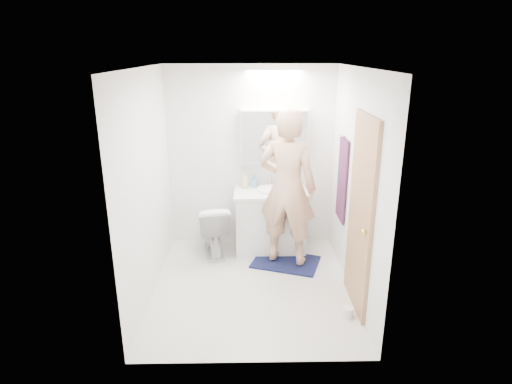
{
  "coord_description": "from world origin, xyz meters",
  "views": [
    {
      "loc": [
        -0.03,
        -4.27,
        2.56
      ],
      "look_at": [
        0.05,
        0.25,
        1.05
      ],
      "focal_mm": 29.93,
      "sensor_mm": 36.0,
      "label": 1
    }
  ],
  "objects_px": {
    "soap_bottle_a": "(245,180)",
    "soap_bottle_b": "(255,181)",
    "toilet": "(213,229)",
    "toothbrush_cup": "(285,184)",
    "person": "(287,188)",
    "medicine_cabinet": "(274,136)",
    "vanity_cabinet": "(270,222)",
    "toilet_paper_roll": "(348,312)"
  },
  "relations": [
    {
      "from": "toilet",
      "to": "toilet_paper_roll",
      "type": "relative_size",
      "value": 6.33
    },
    {
      "from": "toilet",
      "to": "person",
      "type": "xyz_separation_m",
      "value": [
        0.93,
        -0.29,
        0.65
      ]
    },
    {
      "from": "soap_bottle_b",
      "to": "toilet_paper_roll",
      "type": "distance_m",
      "value": 2.14
    },
    {
      "from": "vanity_cabinet",
      "to": "person",
      "type": "height_order",
      "value": "person"
    },
    {
      "from": "soap_bottle_a",
      "to": "soap_bottle_b",
      "type": "relative_size",
      "value": 1.33
    },
    {
      "from": "person",
      "to": "soap_bottle_a",
      "type": "distance_m",
      "value": 0.76
    },
    {
      "from": "vanity_cabinet",
      "to": "toothbrush_cup",
      "type": "bearing_deg",
      "value": 38.18
    },
    {
      "from": "soap_bottle_a",
      "to": "soap_bottle_b",
      "type": "height_order",
      "value": "soap_bottle_a"
    },
    {
      "from": "soap_bottle_a",
      "to": "toilet_paper_roll",
      "type": "bearing_deg",
      "value": -58.63
    },
    {
      "from": "medicine_cabinet",
      "to": "soap_bottle_b",
      "type": "distance_m",
      "value": 0.65
    },
    {
      "from": "medicine_cabinet",
      "to": "soap_bottle_a",
      "type": "relative_size",
      "value": 4.01
    },
    {
      "from": "toilet",
      "to": "soap_bottle_a",
      "type": "bearing_deg",
      "value": -158.82
    },
    {
      "from": "toilet",
      "to": "person",
      "type": "height_order",
      "value": "person"
    },
    {
      "from": "soap_bottle_b",
      "to": "toilet_paper_roll",
      "type": "relative_size",
      "value": 1.5
    },
    {
      "from": "person",
      "to": "toothbrush_cup",
      "type": "xyz_separation_m",
      "value": [
        0.03,
        0.57,
        -0.14
      ]
    },
    {
      "from": "medicine_cabinet",
      "to": "vanity_cabinet",
      "type": "bearing_deg",
      "value": -102.29
    },
    {
      "from": "vanity_cabinet",
      "to": "soap_bottle_a",
      "type": "xyz_separation_m",
      "value": [
        -0.34,
        0.15,
        0.54
      ]
    },
    {
      "from": "vanity_cabinet",
      "to": "soap_bottle_b",
      "type": "height_order",
      "value": "soap_bottle_b"
    },
    {
      "from": "person",
      "to": "vanity_cabinet",
      "type": "bearing_deg",
      "value": -47.79
    },
    {
      "from": "soap_bottle_a",
      "to": "person",
      "type": "bearing_deg",
      "value": -47.44
    },
    {
      "from": "medicine_cabinet",
      "to": "soap_bottle_b",
      "type": "height_order",
      "value": "medicine_cabinet"
    },
    {
      "from": "vanity_cabinet",
      "to": "toilet_paper_roll",
      "type": "relative_size",
      "value": 8.18
    },
    {
      "from": "vanity_cabinet",
      "to": "person",
      "type": "distance_m",
      "value": 0.75
    },
    {
      "from": "toilet",
      "to": "vanity_cabinet",
      "type": "bearing_deg",
      "value": 177.5
    },
    {
      "from": "person",
      "to": "soap_bottle_a",
      "type": "height_order",
      "value": "person"
    },
    {
      "from": "vanity_cabinet",
      "to": "toilet_paper_roll",
      "type": "bearing_deg",
      "value": -65.65
    },
    {
      "from": "toilet",
      "to": "toothbrush_cup",
      "type": "xyz_separation_m",
      "value": [
        0.96,
        0.28,
        0.52
      ]
    },
    {
      "from": "toilet_paper_roll",
      "to": "medicine_cabinet",
      "type": "bearing_deg",
      "value": 110.46
    },
    {
      "from": "medicine_cabinet",
      "to": "toilet_paper_roll",
      "type": "relative_size",
      "value": 8.0
    },
    {
      "from": "soap_bottle_a",
      "to": "toothbrush_cup",
      "type": "relative_size",
      "value": 2.36
    },
    {
      "from": "toilet",
      "to": "soap_bottle_a",
      "type": "distance_m",
      "value": 0.76
    },
    {
      "from": "soap_bottle_a",
      "to": "soap_bottle_b",
      "type": "distance_m",
      "value": 0.14
    },
    {
      "from": "medicine_cabinet",
      "to": "toothbrush_cup",
      "type": "relative_size",
      "value": 9.45
    },
    {
      "from": "soap_bottle_a",
      "to": "soap_bottle_b",
      "type": "xyz_separation_m",
      "value": [
        0.13,
        0.03,
        -0.03
      ]
    },
    {
      "from": "vanity_cabinet",
      "to": "toilet",
      "type": "bearing_deg",
      "value": -171.35
    },
    {
      "from": "soap_bottle_a",
      "to": "toilet_paper_roll",
      "type": "relative_size",
      "value": 1.99
    },
    {
      "from": "soap_bottle_b",
      "to": "person",
      "type": "bearing_deg",
      "value": -57.0
    },
    {
      "from": "person",
      "to": "toothbrush_cup",
      "type": "height_order",
      "value": "person"
    },
    {
      "from": "toilet",
      "to": "toilet_paper_roll",
      "type": "height_order",
      "value": "toilet"
    },
    {
      "from": "vanity_cabinet",
      "to": "soap_bottle_b",
      "type": "relative_size",
      "value": 5.46
    },
    {
      "from": "person",
      "to": "soap_bottle_b",
      "type": "xyz_separation_m",
      "value": [
        -0.38,
        0.59,
        -0.1
      ]
    },
    {
      "from": "soap_bottle_b",
      "to": "toothbrush_cup",
      "type": "height_order",
      "value": "soap_bottle_b"
    }
  ]
}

